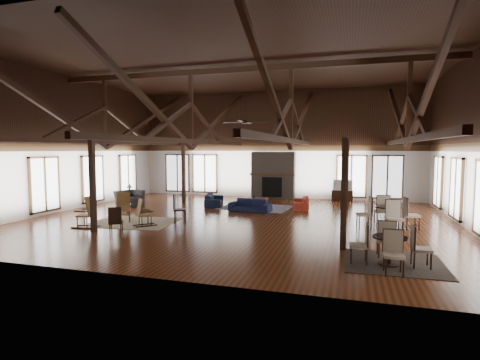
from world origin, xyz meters
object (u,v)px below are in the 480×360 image
(tv_console, at_px, (342,195))
(coffee_table, at_px, (255,199))
(cafe_table_near, at_px, (389,245))
(sofa_navy_left, at_px, (214,200))
(sofa_navy_front, at_px, (250,205))
(armchair, at_px, (129,198))
(sofa_orange, at_px, (301,203))
(cafe_table_far, at_px, (388,213))

(tv_console, bearing_deg, coffee_table, -137.70)
(cafe_table_near, height_order, tv_console, cafe_table_near)
(sofa_navy_left, height_order, coffee_table, sofa_navy_left)
(sofa_navy_front, distance_m, armchair, 6.05)
(sofa_orange, bearing_deg, armchair, -85.82)
(sofa_navy_front, relative_size, sofa_navy_left, 0.95)
(sofa_navy_left, xyz_separation_m, armchair, (-3.90, -1.30, 0.09))
(sofa_navy_front, xyz_separation_m, sofa_orange, (2.04, 1.57, -0.01))
(sofa_orange, height_order, cafe_table_near, cafe_table_near)
(sofa_navy_front, relative_size, sofa_orange, 1.05)
(coffee_table, bearing_deg, sofa_orange, 13.61)
(sofa_navy_front, distance_m, coffee_table, 1.31)
(tv_console, bearing_deg, sofa_orange, -118.21)
(sofa_orange, height_order, coffee_table, sofa_orange)
(armchair, distance_m, cafe_table_far, 11.70)
(sofa_orange, distance_m, cafe_table_far, 5.06)
(sofa_navy_front, bearing_deg, sofa_orange, 43.59)
(sofa_orange, bearing_deg, coffee_table, -90.03)
(sofa_navy_front, xyz_separation_m, coffee_table, (-0.12, 1.30, 0.12))
(cafe_table_far, distance_m, tv_console, 7.22)
(sofa_orange, height_order, armchair, armchair)
(sofa_navy_left, height_order, cafe_table_near, cafe_table_near)
(sofa_orange, distance_m, armchair, 8.24)
(cafe_table_far, bearing_deg, cafe_table_near, -94.44)
(cafe_table_near, bearing_deg, armchair, 150.11)
(sofa_navy_left, bearing_deg, armchair, 93.49)
(armchair, bearing_deg, cafe_table_far, -80.83)
(sofa_navy_left, relative_size, coffee_table, 1.59)
(sofa_navy_left, xyz_separation_m, sofa_orange, (4.19, 0.33, -0.03))
(sofa_navy_front, relative_size, armchair, 1.61)
(armchair, xyz_separation_m, cafe_table_near, (11.17, -6.42, 0.11))
(cafe_table_far, bearing_deg, coffee_table, 148.35)
(coffee_table, relative_size, cafe_table_far, 0.57)
(cafe_table_near, relative_size, cafe_table_far, 0.86)
(sofa_navy_front, distance_m, cafe_table_near, 8.26)
(sofa_navy_left, distance_m, armchair, 4.11)
(armchair, distance_m, tv_console, 11.02)
(armchair, relative_size, tv_console, 1.04)
(sofa_navy_front, height_order, coffee_table, sofa_navy_front)
(cafe_table_near, distance_m, cafe_table_far, 4.35)
(sofa_orange, xyz_separation_m, armchair, (-8.08, -1.63, 0.11))
(armchair, xyz_separation_m, cafe_table_far, (11.51, -2.09, 0.17))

